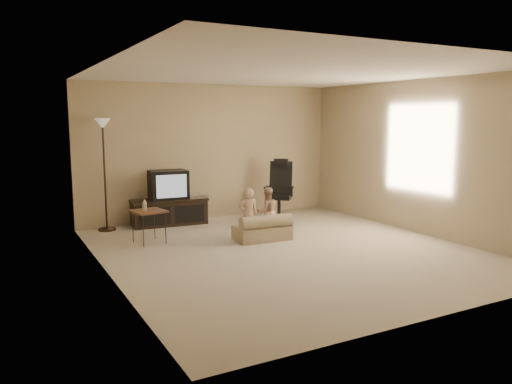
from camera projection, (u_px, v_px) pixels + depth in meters
floor at (287, 250)px, 7.15m from camera, size 5.50×5.50×0.00m
room_shell at (288, 144)px, 6.93m from camera, size 5.50×5.50×5.50m
tv_stand at (169, 202)px, 8.83m from camera, size 1.38×0.59×0.97m
office_chair at (280, 197)px, 9.41m from camera, size 0.73×0.73×1.12m
side_table at (148, 211)px, 7.50m from camera, size 0.53×0.53×0.68m
floor_lamp at (104, 149)px, 8.24m from camera, size 0.29×0.29×1.87m
child_sofa at (263, 230)px, 7.71m from camera, size 0.88×0.53×0.42m
toddler_left at (248, 215)px, 7.65m from camera, size 0.35×0.29×0.82m
toddler_right at (267, 211)px, 8.03m from camera, size 0.41×0.26×0.78m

